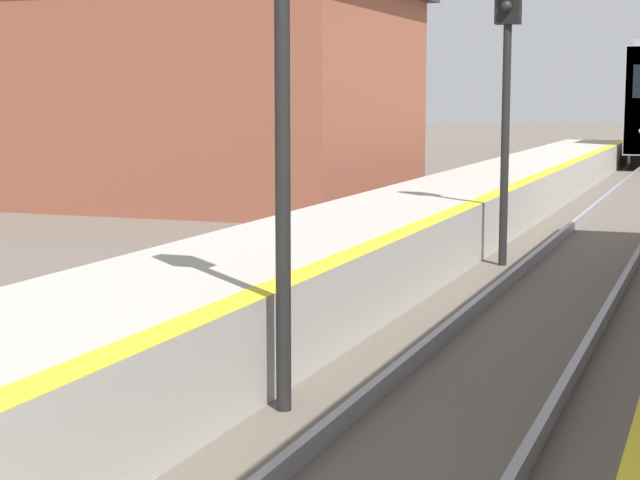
# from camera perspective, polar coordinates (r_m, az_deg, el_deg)

# --- Properties ---
(signal_near) EXTENTS (0.36, 0.31, 4.41)m
(signal_near) POSITION_cam_1_polar(r_m,az_deg,el_deg) (8.24, -2.07, 11.95)
(signal_near) COLOR black
(signal_near) RESTS_ON ground
(signal_mid) EXTENTS (0.36, 0.31, 4.41)m
(signal_mid) POSITION_cam_1_polar(r_m,az_deg,el_deg) (15.85, 9.94, 9.74)
(signal_mid) COLOR black
(signal_mid) RESTS_ON ground
(station_building) EXTENTS (12.19, 7.85, 5.13)m
(station_building) POSITION_cam_1_polar(r_m,az_deg,el_deg) (26.24, -8.98, 7.76)
(station_building) COLOR brown
(station_building) RESTS_ON ground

